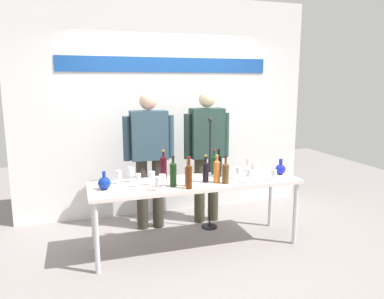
{
  "coord_description": "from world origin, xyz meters",
  "views": [
    {
      "loc": [
        -1.24,
        -3.73,
        1.86
      ],
      "look_at": [
        0.0,
        0.15,
        1.1
      ],
      "focal_mm": 34.29,
      "sensor_mm": 36.0,
      "label": 1
    }
  ],
  "objects_px": {
    "decanter_blue_left": "(104,183)",
    "wine_bottle_7": "(217,170)",
    "presenter_left": "(149,151)",
    "wine_glass_left_1": "(158,181)",
    "wine_bottle_8": "(226,172)",
    "wine_glass_right_2": "(249,173)",
    "wine_bottle_5": "(173,173)",
    "wine_glass_right_3": "(249,162)",
    "wine_glass_right_4": "(254,167)",
    "wine_bottle_0": "(219,165)",
    "wine_glass_left_5": "(119,175)",
    "presenter_right": "(207,148)",
    "wine_bottle_1": "(188,175)",
    "wine_glass_left_4": "(152,175)",
    "wine_bottle_4": "(189,175)",
    "wine_bottle_3": "(214,164)",
    "decanter_blue_right": "(280,169)",
    "display_table": "(196,186)",
    "wine_glass_right_0": "(274,173)",
    "wine_glass_left_3": "(138,177)",
    "wine_glass_right_1": "(238,171)",
    "wine_bottle_2": "(206,171)",
    "wine_glass_left_0": "(131,172)",
    "wine_bottle_6": "(163,166)",
    "microphone_stand": "(210,192)"
  },
  "relations": [
    {
      "from": "presenter_left",
      "to": "wine_glass_right_4",
      "type": "height_order",
      "value": "presenter_left"
    },
    {
      "from": "decanter_blue_right",
      "to": "wine_bottle_0",
      "type": "height_order",
      "value": "wine_bottle_0"
    },
    {
      "from": "presenter_left",
      "to": "wine_bottle_3",
      "type": "height_order",
      "value": "presenter_left"
    },
    {
      "from": "wine_bottle_0",
      "to": "wine_glass_right_3",
      "type": "bearing_deg",
      "value": 17.91
    },
    {
      "from": "wine_glass_left_0",
      "to": "wine_glass_left_4",
      "type": "distance_m",
      "value": 0.27
    },
    {
      "from": "wine_glass_left_3",
      "to": "wine_glass_right_0",
      "type": "xyz_separation_m",
      "value": [
        1.47,
        -0.22,
        -0.01
      ]
    },
    {
      "from": "presenter_left",
      "to": "wine_glass_left_1",
      "type": "relative_size",
      "value": 11.8
    },
    {
      "from": "wine_bottle_4",
      "to": "wine_glass_left_1",
      "type": "relative_size",
      "value": 2.3
    },
    {
      "from": "display_table",
      "to": "wine_bottle_3",
      "type": "distance_m",
      "value": 0.43
    },
    {
      "from": "display_table",
      "to": "wine_glass_right_1",
      "type": "relative_size",
      "value": 16.0
    },
    {
      "from": "display_table",
      "to": "decanter_blue_right",
      "type": "xyz_separation_m",
      "value": [
        1.05,
        -0.01,
        0.13
      ]
    },
    {
      "from": "wine_bottle_5",
      "to": "wine_glass_right_3",
      "type": "height_order",
      "value": "wine_bottle_5"
    },
    {
      "from": "presenter_left",
      "to": "wine_bottle_8",
      "type": "relative_size",
      "value": 5.67
    },
    {
      "from": "presenter_right",
      "to": "wine_bottle_3",
      "type": "distance_m",
      "value": 0.5
    },
    {
      "from": "display_table",
      "to": "wine_bottle_5",
      "type": "relative_size",
      "value": 7.16
    },
    {
      "from": "wine_bottle_5",
      "to": "wine_glass_left_5",
      "type": "xyz_separation_m",
      "value": [
        -0.54,
        0.27,
        -0.04
      ]
    },
    {
      "from": "decanter_blue_right",
      "to": "wine_bottle_7",
      "type": "relative_size",
      "value": 0.61
    },
    {
      "from": "wine_bottle_3",
      "to": "wine_glass_right_2",
      "type": "distance_m",
      "value": 0.52
    },
    {
      "from": "wine_bottle_8",
      "to": "wine_glass_right_2",
      "type": "relative_size",
      "value": 2.06
    },
    {
      "from": "wine_bottle_8",
      "to": "wine_glass_right_2",
      "type": "distance_m",
      "value": 0.26
    },
    {
      "from": "display_table",
      "to": "decanter_blue_right",
      "type": "bearing_deg",
      "value": -0.67
    },
    {
      "from": "presenter_right",
      "to": "wine_bottle_1",
      "type": "bearing_deg",
      "value": -121.31
    },
    {
      "from": "wine_glass_left_0",
      "to": "wine_glass_right_2",
      "type": "distance_m",
      "value": 1.29
    },
    {
      "from": "presenter_left",
      "to": "wine_bottle_4",
      "type": "relative_size",
      "value": 5.12
    },
    {
      "from": "wine_bottle_6",
      "to": "wine_glass_right_2",
      "type": "distance_m",
      "value": 0.97
    },
    {
      "from": "wine_glass_right_1",
      "to": "wine_glass_right_2",
      "type": "relative_size",
      "value": 0.98
    },
    {
      "from": "wine_bottle_3",
      "to": "decanter_blue_right",
      "type": "bearing_deg",
      "value": -17.99
    },
    {
      "from": "wine_bottle_3",
      "to": "wine_bottle_4",
      "type": "height_order",
      "value": "wine_bottle_4"
    },
    {
      "from": "wine_glass_left_4",
      "to": "wine_bottle_4",
      "type": "bearing_deg",
      "value": -36.83
    },
    {
      "from": "decanter_blue_left",
      "to": "wine_bottle_7",
      "type": "distance_m",
      "value": 1.2
    },
    {
      "from": "presenter_right",
      "to": "wine_glass_right_1",
      "type": "relative_size",
      "value": 11.93
    },
    {
      "from": "wine_bottle_4",
      "to": "wine_glass_left_4",
      "type": "bearing_deg",
      "value": 143.17
    },
    {
      "from": "wine_glass_right_1",
      "to": "wine_bottle_0",
      "type": "bearing_deg",
      "value": 129.96
    },
    {
      "from": "decanter_blue_left",
      "to": "wine_glass_left_4",
      "type": "relative_size",
      "value": 1.28
    },
    {
      "from": "decanter_blue_right",
      "to": "wine_bottle_5",
      "type": "xyz_separation_m",
      "value": [
        -1.35,
        -0.1,
        0.07
      ]
    },
    {
      "from": "wine_bottle_2",
      "to": "microphone_stand",
      "type": "bearing_deg",
      "value": 64.67
    },
    {
      "from": "display_table",
      "to": "wine_glass_right_4",
      "type": "xyz_separation_m",
      "value": [
        0.72,
        0.02,
        0.17
      ]
    },
    {
      "from": "wine_bottle_1",
      "to": "wine_bottle_4",
      "type": "xyz_separation_m",
      "value": [
        -0.02,
        -0.1,
        0.02
      ]
    },
    {
      "from": "wine_bottle_1",
      "to": "wine_glass_left_0",
      "type": "xyz_separation_m",
      "value": [
        -0.54,
        0.34,
        -0.01
      ]
    },
    {
      "from": "wine_bottle_3",
      "to": "wine_bottle_5",
      "type": "distance_m",
      "value": 0.69
    },
    {
      "from": "decanter_blue_left",
      "to": "wine_bottle_8",
      "type": "xyz_separation_m",
      "value": [
        1.27,
        -0.17,
        0.06
      ]
    },
    {
      "from": "wine_bottle_2",
      "to": "wine_glass_right_2",
      "type": "bearing_deg",
      "value": -20.6
    },
    {
      "from": "wine_glass_left_3",
      "to": "wine_glass_right_3",
      "type": "bearing_deg",
      "value": 12.09
    },
    {
      "from": "decanter_blue_left",
      "to": "wine_bottle_0",
      "type": "relative_size",
      "value": 0.59
    },
    {
      "from": "wine_bottle_2",
      "to": "wine_glass_right_1",
      "type": "xyz_separation_m",
      "value": [
        0.39,
        -0.01,
        -0.03
      ]
    },
    {
      "from": "decanter_blue_right",
      "to": "wine_bottle_6",
      "type": "xyz_separation_m",
      "value": [
        -1.37,
        0.25,
        0.07
      ]
    },
    {
      "from": "wine_glass_right_0",
      "to": "decanter_blue_right",
      "type": "bearing_deg",
      "value": 46.27
    },
    {
      "from": "wine_glass_right_0",
      "to": "wine_bottle_1",
      "type": "bearing_deg",
      "value": 173.92
    },
    {
      "from": "wine_bottle_5",
      "to": "wine_glass_left_0",
      "type": "xyz_separation_m",
      "value": [
        -0.4,
        0.3,
        -0.03
      ]
    },
    {
      "from": "decanter_blue_left",
      "to": "wine_glass_right_0",
      "type": "xyz_separation_m",
      "value": [
        1.82,
        -0.24,
        0.02
      ]
    }
  ]
}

